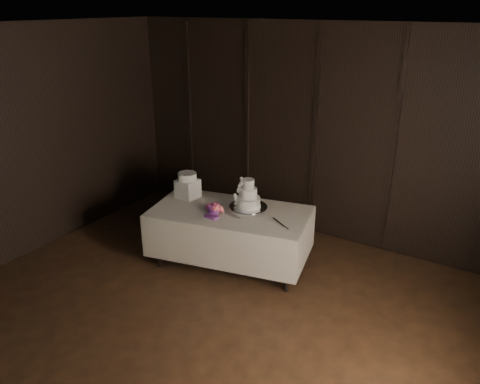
% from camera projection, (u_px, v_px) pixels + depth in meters
% --- Properties ---
extents(room, '(6.08, 7.08, 3.08)m').
position_uv_depth(room, '(139.00, 229.00, 3.79)').
color(room, black).
rests_on(room, ground).
extents(display_table, '(2.17, 1.46, 0.76)m').
position_uv_depth(display_table, '(230.00, 235.00, 6.04)').
color(display_table, beige).
rests_on(display_table, ground).
extents(cake_stand, '(0.64, 0.64, 0.09)m').
position_uv_depth(cake_stand, '(248.00, 210.00, 5.84)').
color(cake_stand, silver).
rests_on(cake_stand, display_table).
extents(wedding_cake, '(0.35, 0.30, 0.36)m').
position_uv_depth(wedding_cake, '(246.00, 196.00, 5.77)').
color(wedding_cake, white).
rests_on(wedding_cake, cake_stand).
extents(bouquet, '(0.29, 0.39, 0.18)m').
position_uv_depth(bouquet, '(214.00, 209.00, 5.82)').
color(bouquet, '#C44B7F').
rests_on(bouquet, display_table).
extents(box_pedestal, '(0.28, 0.28, 0.25)m').
position_uv_depth(box_pedestal, '(188.00, 189.00, 6.28)').
color(box_pedestal, white).
rests_on(box_pedestal, display_table).
extents(small_cake, '(0.28, 0.28, 0.10)m').
position_uv_depth(small_cake, '(187.00, 177.00, 6.21)').
color(small_cake, white).
rests_on(small_cake, box_pedestal).
extents(cake_knife, '(0.32, 0.22, 0.01)m').
position_uv_depth(cake_knife, '(279.00, 222.00, 5.59)').
color(cake_knife, silver).
rests_on(cake_knife, display_table).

